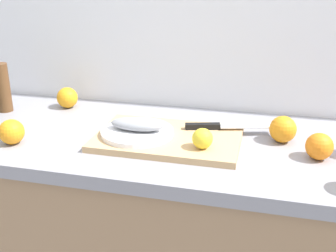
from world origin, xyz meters
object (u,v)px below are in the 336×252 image
object	(u,v)px
fish_fillet	(137,124)
lemon_0	(202,138)
orange_0	(67,98)
cutting_board	(168,138)
white_plate	(137,132)
chef_knife	(219,126)
pepper_mill	(3,88)

from	to	relation	value
fish_fillet	lemon_0	xyz separation A→B (m)	(0.21, -0.05, -0.00)
lemon_0	orange_0	distance (m)	0.63
cutting_board	white_plate	distance (m)	0.10
fish_fillet	orange_0	distance (m)	0.42
cutting_board	chef_knife	bearing A→B (deg)	31.72
orange_0	pepper_mill	world-z (taller)	pepper_mill
fish_fillet	chef_knife	xyz separation A→B (m)	(0.24, 0.11, -0.02)
cutting_board	lemon_0	xyz separation A→B (m)	(0.12, -0.07, 0.04)
cutting_board	chef_knife	world-z (taller)	chef_knife
orange_0	white_plate	bearing A→B (deg)	-33.89
white_plate	orange_0	bearing A→B (deg)	146.11
white_plate	chef_knife	bearing A→B (deg)	24.05
fish_fillet	lemon_0	world-z (taller)	lemon_0
lemon_0	orange_0	xyz separation A→B (m)	(-0.56, 0.29, -0.01)
white_plate	pepper_mill	world-z (taller)	pepper_mill
fish_fillet	orange_0	size ratio (longest dim) A/B	2.13
orange_0	lemon_0	bearing A→B (deg)	-27.18
fish_fillet	chef_knife	bearing A→B (deg)	24.05
lemon_0	pepper_mill	size ratio (longest dim) A/B	0.33
cutting_board	fish_fillet	world-z (taller)	fish_fillet
cutting_board	orange_0	bearing A→B (deg)	153.68
cutting_board	lemon_0	world-z (taller)	lemon_0
cutting_board	fish_fillet	size ratio (longest dim) A/B	2.64
lemon_0	orange_0	world-z (taller)	same
chef_knife	lemon_0	distance (m)	0.16
chef_knife	pepper_mill	size ratio (longest dim) A/B	1.62
cutting_board	pepper_mill	size ratio (longest dim) A/B	2.46
white_plate	lemon_0	xyz separation A→B (m)	(0.21, -0.05, 0.02)
chef_knife	pepper_mill	bearing A→B (deg)	162.12
chef_knife	orange_0	distance (m)	0.60
orange_0	pepper_mill	bearing A→B (deg)	-156.22
chef_knife	lemon_0	world-z (taller)	lemon_0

